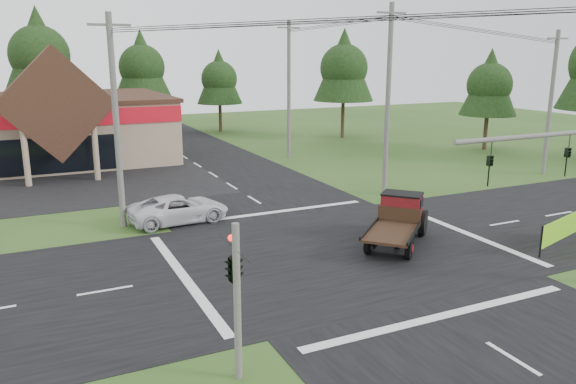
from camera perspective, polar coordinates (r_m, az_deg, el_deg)
ground at (r=25.25m, az=5.11°, el=-6.06°), size 120.00×120.00×0.00m
road_ns at (r=25.24m, az=5.11°, el=-6.04°), size 12.00×120.00×0.02m
road_ew at (r=25.24m, az=5.11°, el=-6.03°), size 120.00×12.00×0.02m
traffic_signal_corner at (r=14.78m, az=-5.53°, el=-6.25°), size 0.53×2.48×4.40m
utility_pole_nw at (r=28.89m, az=-17.06°, el=6.92°), size 2.00×0.30×10.50m
utility_pole_ne at (r=34.92m, az=10.11°, el=9.25°), size 2.00×0.30×11.50m
utility_pole_far at (r=44.53m, az=25.13°, el=8.29°), size 2.00×0.30×10.20m
utility_pole_n at (r=47.03m, az=0.09°, el=10.43°), size 2.00×0.30×11.20m
tree_row_c at (r=61.45m, az=-23.95°, el=12.87°), size 7.28×7.28×13.13m
tree_row_d at (r=63.59m, az=-14.65°, el=12.38°), size 6.16×6.16×11.11m
tree_row_e at (r=63.72m, az=-7.01°, el=11.51°), size 5.04×5.04×9.09m
tree_side_ne at (r=58.74m, az=5.70°, el=12.66°), size 6.16×6.16×11.11m
tree_side_e_near at (r=54.18m, az=19.81°, el=10.40°), size 5.04×5.04×9.09m
antique_flatbed_truck at (r=26.10m, az=10.98°, el=-2.97°), size 5.40×5.20×2.27m
roadside_banner at (r=28.38m, az=26.03°, el=-3.65°), size 4.12×1.37×1.46m
white_pickup at (r=29.80m, az=-11.03°, el=-1.68°), size 5.34×2.78×1.44m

